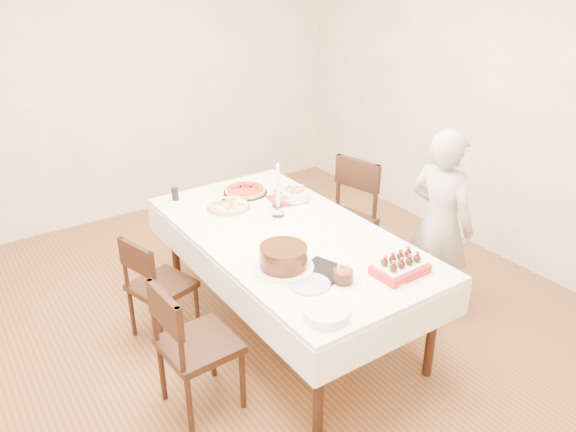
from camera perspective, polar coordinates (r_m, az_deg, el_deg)
floor at (r=4.13m, az=-1.47°, el=-11.38°), size 5.00×5.00×0.00m
wall_back at (r=5.69m, az=-15.84°, el=13.14°), size 4.50×0.04×2.70m
wall_right at (r=5.03m, az=20.83°, el=10.89°), size 0.04×5.00×2.70m
dining_table at (r=3.96m, az=-0.00°, el=-6.57°), size 1.67×2.37×0.75m
chair_right_savory at (r=4.53m, az=5.30°, el=-0.67°), size 0.60×0.60×0.98m
chair_left_savory at (r=3.96m, az=-12.70°, el=-6.93°), size 0.50×0.50×0.80m
chair_left_dessert at (r=3.33m, az=-9.01°, el=-12.80°), size 0.46×0.46×0.87m
person at (r=4.14m, az=15.17°, el=-0.79°), size 0.40×0.55×1.41m
pizza_white at (r=4.14m, az=-6.05°, el=1.01°), size 0.33×0.33×0.04m
pizza_pepperoni at (r=4.40m, az=-4.36°, el=2.60°), size 0.45×0.45×0.04m
red_placemat at (r=4.28m, az=-0.18°, el=1.67°), size 0.30×0.30×0.01m
pasta_bowl at (r=4.26m, az=0.71°, el=2.17°), size 0.22×0.22×0.07m
taper_candle at (r=3.94m, az=-1.03°, el=2.71°), size 0.11×0.11×0.41m
shaker_pair at (r=4.13m, az=-0.82°, el=1.63°), size 0.13×0.13×0.12m
cola_glass at (r=4.34m, az=-11.39°, el=2.21°), size 0.05×0.05×0.10m
layer_cake at (r=3.35m, az=-0.46°, el=-4.22°), size 0.44×0.44×0.14m
cake_board at (r=3.35m, az=3.51°, el=-5.67°), size 0.33×0.33×0.01m
birthday_cake at (r=3.22m, az=5.64°, el=-5.54°), size 0.12×0.12×0.13m
strawberry_box at (r=3.37m, az=11.32°, el=-5.14°), size 0.32×0.22×0.08m
box_lid at (r=3.40m, az=11.22°, el=-5.65°), size 0.32×0.26×0.02m
plate_stack at (r=2.96m, az=3.90°, el=-9.81°), size 0.25×0.25×0.05m
china_plate at (r=3.22m, az=2.17°, el=-6.92°), size 0.31×0.31×0.01m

